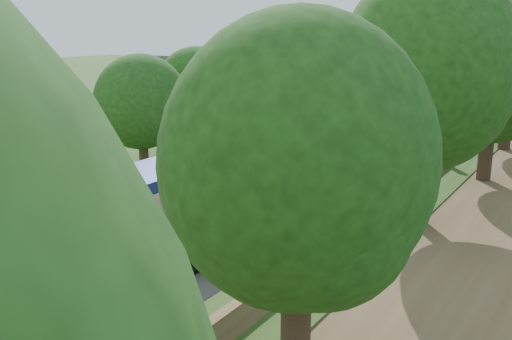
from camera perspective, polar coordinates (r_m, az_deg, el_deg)
The scene contains 10 objects.
trackbed at distance 71.79m, azimuth 21.19°, elevation 4.91°, with size 9.50×170.00×0.28m.
platform at distance 34.42m, azimuth -6.02°, elevation -2.98°, with size 6.40×68.00×0.38m, color gray.
yellow_stripe at distance 32.74m, azimuth -2.08°, elevation -3.44°, with size 0.55×68.00×0.01m, color gold.
station_building at distance 49.78m, azimuth -4.21°, elevation 6.89°, with size 8.60×6.60×8.00m.
signal_gantry at distance 66.29m, azimuth 21.09°, elevation 8.39°, with size 8.40×0.38×6.20m.
trees_behind_platform at distance 40.73m, azimuth -8.78°, elevation 5.83°, with size 7.82×53.32×7.21m.
train at distance 75.42m, azimuth 20.39°, elevation 7.07°, with size 3.02×121.23×4.45m.
lamppost_mid at distance 23.50m, azimuth -23.56°, elevation -6.78°, with size 0.43×0.43×4.32m.
lamppost_far at distance 32.07m, azimuth -4.46°, elevation -0.04°, with size 0.46×0.46×4.60m.
signal_farside at distance 34.67m, azimuth 16.47°, elevation 3.26°, with size 0.36×0.28×6.48m.
Camera 1 is at (15.24, -9.84, 10.15)m, focal length 40.00 mm.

